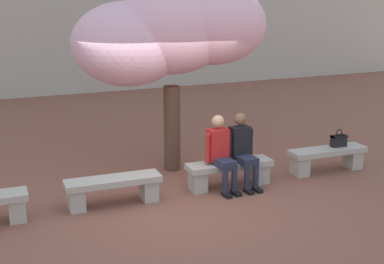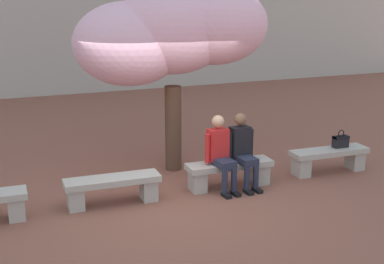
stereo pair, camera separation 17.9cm
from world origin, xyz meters
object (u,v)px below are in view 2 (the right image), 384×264
at_px(person_seated_right, 242,148).
at_px(cherry_tree_main, 170,33).
at_px(stone_bench_near_west, 113,187).
at_px(person_seated_left, 220,150).
at_px(stone_bench_near_east, 329,157).
at_px(handbag, 341,141).
at_px(stone_bench_center, 229,171).

bearing_deg(person_seated_right, cherry_tree_main, 121.42).
relative_size(stone_bench_near_west, person_seated_left, 1.19).
height_order(stone_bench_near_west, stone_bench_near_east, same).
xyz_separation_m(stone_bench_near_west, handbag, (4.40, 0.03, 0.29)).
bearing_deg(stone_bench_near_east, stone_bench_near_west, 180.00).
distance_m(person_seated_left, handbag, 2.54).
height_order(stone_bench_center, stone_bench_near_east, same).
xyz_separation_m(stone_bench_near_east, person_seated_right, (-1.85, -0.05, 0.40)).
bearing_deg(handbag, stone_bench_near_east, -174.21).
height_order(stone_bench_near_west, person_seated_left, person_seated_left).
relative_size(stone_bench_near_west, stone_bench_center, 1.00).
distance_m(person_seated_right, cherry_tree_main, 2.44).
bearing_deg(stone_bench_center, person_seated_right, -13.95).
height_order(person_seated_left, cherry_tree_main, cherry_tree_main).
bearing_deg(handbag, cherry_tree_main, 156.72).
height_order(stone_bench_near_west, stone_bench_center, same).
xyz_separation_m(stone_bench_center, handbag, (2.33, 0.03, 0.29)).
distance_m(stone_bench_center, cherry_tree_main, 2.68).
height_order(stone_bench_near_east, person_seated_left, person_seated_left).
xyz_separation_m(stone_bench_center, person_seated_left, (-0.20, -0.05, 0.40)).
bearing_deg(person_seated_right, person_seated_left, 179.98).
relative_size(stone_bench_near_east, handbag, 4.52).
distance_m(stone_bench_near_west, person_seated_right, 2.32).
bearing_deg(stone_bench_center, person_seated_left, -165.33).
xyz_separation_m(stone_bench_near_west, person_seated_right, (2.28, -0.05, 0.40)).
bearing_deg(stone_bench_center, stone_bench_near_east, 0.00).
xyz_separation_m(handbag, cherry_tree_main, (-2.94, 1.26, 1.99)).
xyz_separation_m(person_seated_left, person_seated_right, (0.42, -0.00, 0.00)).
distance_m(stone_bench_near_west, person_seated_left, 1.91).
distance_m(person_seated_left, cherry_tree_main, 2.34).
relative_size(stone_bench_center, cherry_tree_main, 0.44).
relative_size(stone_bench_near_west, stone_bench_near_east, 1.00).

